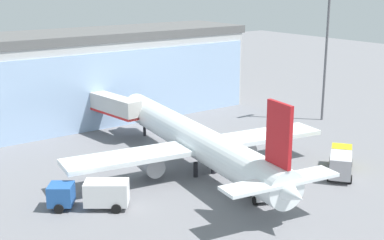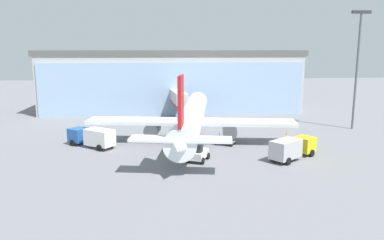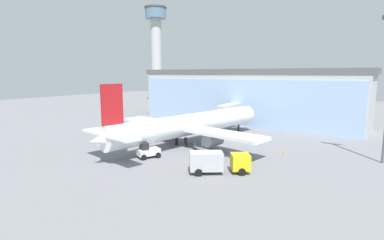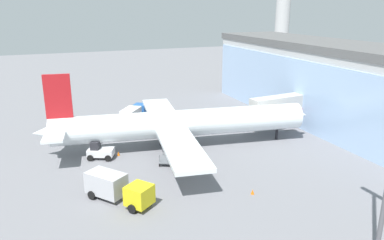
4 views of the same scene
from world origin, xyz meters
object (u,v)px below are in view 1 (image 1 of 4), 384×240
object	(u,v)px
jet_bridge	(106,104)
fuel_truck	(341,162)
catering_truck	(92,194)
airplane	(196,141)
pushback_tug	(261,190)
apron_light_mast	(327,43)
baggage_cart	(245,164)
safety_cone_wingtip	(278,137)
safety_cone_nose	(244,190)

from	to	relation	value
jet_bridge	fuel_truck	world-z (taller)	jet_bridge
catering_truck	fuel_truck	distance (m)	26.81
airplane	catering_truck	world-z (taller)	airplane
pushback_tug	airplane	bearing A→B (deg)	24.12
catering_truck	jet_bridge	bearing A→B (deg)	-84.71
apron_light_mast	fuel_truck	distance (m)	25.41
fuel_truck	baggage_cart	world-z (taller)	fuel_truck
apron_light_mast	airplane	distance (m)	29.90
apron_light_mast	fuel_truck	world-z (taller)	apron_light_mast
safety_cone_wingtip	apron_light_mast	bearing A→B (deg)	14.40
safety_cone_nose	safety_cone_wingtip	bearing A→B (deg)	34.01
fuel_truck	pushback_tug	bearing A→B (deg)	142.17
baggage_cart	safety_cone_nose	world-z (taller)	baggage_cart
jet_bridge	baggage_cart	xyz separation A→B (m)	(5.65, -21.68, -3.62)
apron_light_mast	baggage_cart	size ratio (longest dim) A/B	6.06
airplane	safety_cone_wingtip	bearing A→B (deg)	-71.67
airplane	pushback_tug	xyz separation A→B (m)	(-0.10, -10.47, -2.38)
pushback_tug	apron_light_mast	bearing A→B (deg)	-35.55
jet_bridge	pushback_tug	xyz separation A→B (m)	(0.98, -29.09, -3.14)
apron_light_mast	catering_truck	world-z (taller)	apron_light_mast
pushback_tug	baggage_cart	bearing A→B (deg)	-7.63
jet_bridge	catering_truck	xyz separation A→B (m)	(-12.89, -21.17, -2.65)
jet_bridge	baggage_cart	bearing A→B (deg)	-170.85
airplane	catering_truck	xyz separation A→B (m)	(-13.96, -2.56, -1.89)
jet_bridge	apron_light_mast	size ratio (longest dim) A/B	0.67
safety_cone_wingtip	airplane	bearing A→B (deg)	-170.91
apron_light_mast	fuel_truck	bearing A→B (deg)	-135.30
baggage_cart	catering_truck	bearing A→B (deg)	27.19
safety_cone_nose	catering_truck	bearing A→B (deg)	158.02
apron_light_mast	safety_cone_wingtip	distance (m)	17.20
catering_truck	safety_cone_wingtip	world-z (taller)	catering_truck
airplane	fuel_truck	size ratio (longest dim) A/B	5.26
airplane	jet_bridge	bearing A→B (deg)	12.53
fuel_truck	baggage_cart	distance (m)	10.40
airplane	apron_light_mast	bearing A→B (deg)	-69.27
fuel_truck	baggage_cart	xyz separation A→B (m)	(-7.01, 7.62, -0.97)
airplane	baggage_cart	xyz separation A→B (m)	(4.58, -3.06, -2.85)
airplane	catering_truck	distance (m)	14.32
jet_bridge	safety_cone_nose	distance (m)	27.03
baggage_cart	safety_cone_wingtip	xyz separation A→B (m)	(11.00, 5.55, -0.23)
baggage_cart	safety_cone_nose	distance (m)	6.94
catering_truck	fuel_truck	size ratio (longest dim) A/B	1.00
airplane	safety_cone_nose	bearing A→B (deg)	-171.86
fuel_truck	pushback_tug	world-z (taller)	fuel_truck
baggage_cart	jet_bridge	bearing A→B (deg)	-46.64
safety_cone_nose	safety_cone_wingtip	size ratio (longest dim) A/B	1.00
fuel_truck	catering_truck	bearing A→B (deg)	125.57
safety_cone_nose	fuel_truck	bearing A→B (deg)	-12.27
fuel_truck	safety_cone_wingtip	world-z (taller)	fuel_truck
pushback_tug	safety_cone_wingtip	size ratio (longest dim) A/B	6.65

